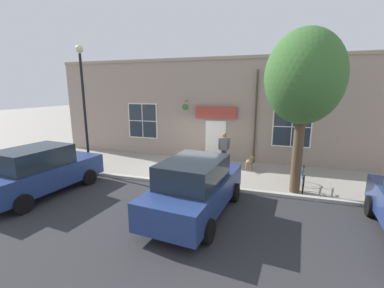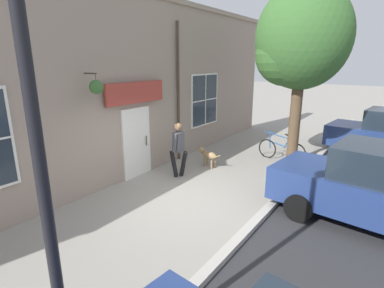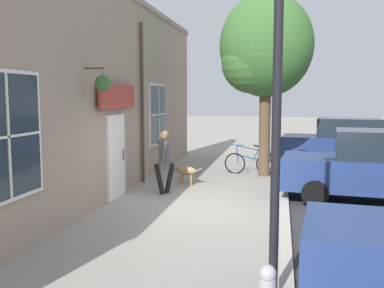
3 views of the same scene
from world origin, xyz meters
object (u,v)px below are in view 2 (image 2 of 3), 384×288
pedestrian_walking (178,145)px  leaning_bicycle (281,149)px  street_tree_by_curb (299,42)px  street_lamp (22,42)px  parked_car_mid_block (384,189)px  dog_on_leash (208,155)px

pedestrian_walking → leaning_bicycle: pedestrian_walking is taller
street_tree_by_curb → leaning_bicycle: size_ratio=3.30×
pedestrian_walking → street_tree_by_curb: street_tree_by_curb is taller
street_lamp → leaning_bicycle: bearing=95.7°
pedestrian_walking → street_lamp: size_ratio=0.30×
street_tree_by_curb → street_lamp: size_ratio=1.04×
parked_car_mid_block → pedestrian_walking: bearing=-178.6°
pedestrian_walking → parked_car_mid_block: 5.26m
dog_on_leash → pedestrian_walking: bearing=-101.1°
pedestrian_walking → parked_car_mid_block: bearing=1.4°
street_lamp → street_tree_by_curb: bearing=93.6°
street_tree_by_curb → parked_car_mid_block: bearing=-45.9°
dog_on_leash → street_lamp: bearing=-68.9°
leaning_bicycle → street_lamp: size_ratio=0.31×
leaning_bicycle → parked_car_mid_block: size_ratio=0.39×
dog_on_leash → street_tree_by_curb: 4.53m
parked_car_mid_block → street_lamp: street_lamp is taller
dog_on_leash → street_tree_by_curb: size_ratio=0.18×
pedestrian_walking → street_lamp: (2.91, -5.62, 2.55)m
dog_on_leash → leaning_bicycle: size_ratio=0.58×
street_tree_by_curb → pedestrian_walking: bearing=-127.4°
leaning_bicycle → parked_car_mid_block: parked_car_mid_block is taller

